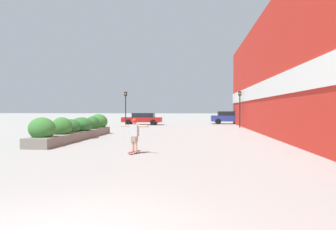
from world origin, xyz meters
name	(u,v)px	position (x,y,z in m)	size (l,w,h in m)	color
building_wall_right	(278,67)	(6.84, 15.39, 4.43)	(0.67, 40.87, 8.88)	red
planter_box	(78,129)	(-5.47, 13.91, 0.61)	(1.51, 9.71, 1.47)	slate
skateboard	(134,152)	(-0.73, 8.14, 0.07)	(0.42, 0.75, 0.10)	maroon
skateboarder	(134,131)	(-0.73, 8.14, 0.91)	(1.21, 0.51, 1.35)	tan
car_leftmost	(228,117)	(5.84, 34.79, 0.85)	(4.48, 1.99, 1.60)	navy
car_center_left	(298,118)	(14.01, 33.78, 0.80)	(4.33, 1.94, 1.54)	navy
car_center_right	(142,118)	(-4.67, 31.54, 0.76)	(4.71, 1.87, 1.41)	maroon
traffic_light_left	(126,103)	(-5.78, 27.61, 2.53)	(0.28, 0.30, 3.74)	black
traffic_light_right	(240,103)	(6.15, 26.99, 2.49)	(0.28, 0.30, 3.68)	black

